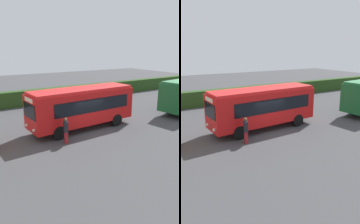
{
  "view_description": "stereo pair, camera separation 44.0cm",
  "coord_description": "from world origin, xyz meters",
  "views": [
    {
      "loc": [
        -8.93,
        -14.46,
        6.25
      ],
      "look_at": [
        0.64,
        0.68,
        1.32
      ],
      "focal_mm": 37.39,
      "sensor_mm": 36.0,
      "label": 1
    },
    {
      "loc": [
        -8.56,
        -14.69,
        6.25
      ],
      "look_at": [
        0.64,
        0.68,
        1.32
      ],
      "focal_mm": 37.39,
      "sensor_mm": 36.0,
      "label": 2
    }
  ],
  "objects": [
    {
      "name": "ground_plane",
      "position": [
        0.0,
        0.0,
        0.0
      ],
      "size": [
        85.11,
        85.11,
        0.0
      ],
      "primitive_type": "plane",
      "color": "#424244"
    },
    {
      "name": "bus_red",
      "position": [
        0.06,
        0.89,
        1.87
      ],
      "size": [
        8.78,
        2.87,
        3.26
      ],
      "rotation": [
        0.0,
        0.0,
        3.19
      ],
      "color": "red",
      "rests_on": "ground_plane"
    },
    {
      "name": "person_left",
      "position": [
        -2.4,
        -1.15,
        0.94
      ],
      "size": [
        0.4,
        0.55,
        1.79
      ],
      "rotation": [
        0.0,
        0.0,
        2.83
      ],
      "color": "maroon",
      "rests_on": "ground_plane"
    },
    {
      "name": "hedge_row",
      "position": [
        0.0,
        10.86,
        0.86
      ],
      "size": [
        54.56,
        1.03,
        1.72
      ],
      "primitive_type": "cube",
      "color": "#28471B",
      "rests_on": "ground_plane"
    }
  ]
}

